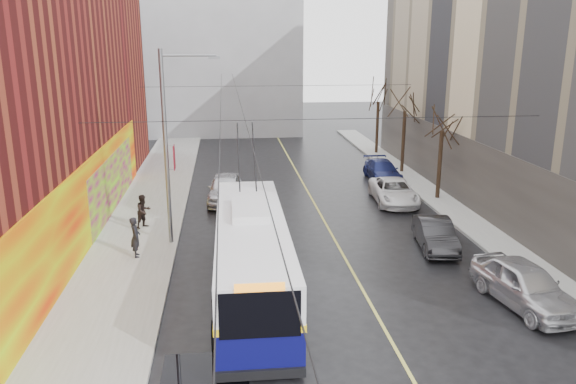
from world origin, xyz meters
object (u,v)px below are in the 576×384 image
streetlight_pole (169,144)px  parked_car_d (382,171)px  tree_far (379,92)px  following_car (225,188)px  trolleybus (252,255)px  parked_car_b (435,234)px  pedestrian_a (135,237)px  tree_near (443,118)px  pedestrian_b (144,211)px  parked_car_c (394,191)px  tree_mid (406,100)px  parked_car_a (525,285)px

streetlight_pole → parked_car_d: size_ratio=1.91×
tree_far → following_car: tree_far is taller
trolleybus → parked_car_b: size_ratio=2.91×
pedestrian_a → parked_car_d: bearing=-59.4°
tree_near → trolleybus: 16.92m
tree_far → parked_car_b: (-3.11, -21.82, -4.46)m
trolleybus → following_car: 12.76m
pedestrian_a → pedestrian_b: 3.98m
trolleybus → parked_car_d: size_ratio=2.57×
tree_far → parked_car_d: 10.20m
tree_near → pedestrian_b: bearing=-167.6°
tree_near → parked_car_c: 5.13m
pedestrian_b → trolleybus: bearing=-104.3°
streetlight_pole → parked_car_b: streetlight_pole is taller
streetlight_pole → pedestrian_a: (-1.51, -1.69, -3.80)m
streetlight_pole → tree_near: size_ratio=1.41×
parked_car_d → streetlight_pole: bearing=-139.4°
tree_far → parked_car_d: (-2.00, -8.95, -4.46)m
pedestrian_b → tree_mid: bearing=-14.2°
parked_car_b → parked_car_c: parked_car_c is taller
pedestrian_a → parked_car_a: bearing=-122.9°
tree_mid → parked_car_c: bearing=-111.1°
parked_car_b → tree_near: bearing=76.5°
tree_near → pedestrian_a: 18.75m
following_car → parked_car_b: bearing=-39.1°
streetlight_pole → parked_car_c: size_ratio=1.80×
tree_far → pedestrian_a: size_ratio=3.65×
streetlight_pole → tree_far: streetlight_pole is taller
tree_mid → pedestrian_a: bearing=-138.6°
pedestrian_b → parked_car_c: bearing=-33.1°
following_car → tree_near: bearing=-1.0°
parked_car_d → tree_near: bearing=-67.9°
tree_near → following_car: tree_near is taller
pedestrian_a → trolleybus: bearing=-139.7°
tree_far → pedestrian_b: (-16.83, -17.71, -4.13)m
pedestrian_b → streetlight_pole: bearing=-100.4°
tree_near → parked_car_a: bearing=-98.3°
tree_mid → parked_car_c: tree_mid is taller
parked_car_d → pedestrian_a: (-14.65, -12.74, 0.37)m
tree_near → parked_car_c: tree_near is taller
tree_far → parked_car_a: tree_far is taller
trolleybus → pedestrian_b: bearing=122.9°
tree_near → parked_car_b: size_ratio=1.54×
streetlight_pole → trolleybus: streetlight_pole is taller
tree_far → parked_car_c: size_ratio=1.31×
tree_far → parked_car_a: (-2.00, -27.76, -4.33)m
pedestrian_a → tree_far: bearing=-47.9°
streetlight_pole → following_car: 8.45m
parked_car_c → pedestrian_a: (-13.83, -7.38, 0.35)m
tree_mid → following_car: tree_mid is taller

